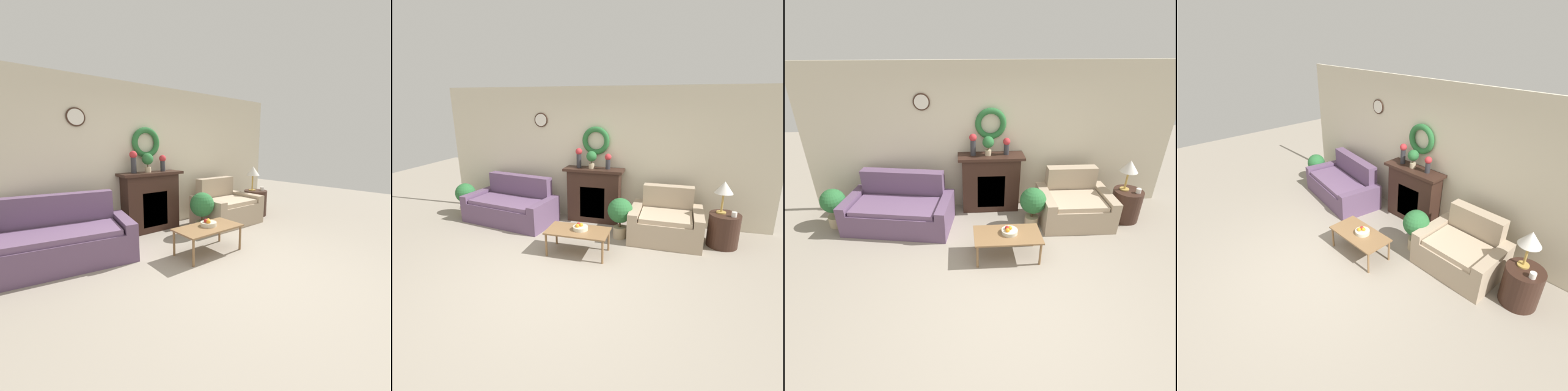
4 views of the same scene
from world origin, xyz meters
TOP-DOWN VIEW (x-y plane):
  - ground_plane at (0.00, 0.00)m, footprint 16.00×16.00m
  - wall_back at (-0.00, 2.51)m, footprint 6.80×0.17m
  - fireplace at (-0.05, 2.31)m, footprint 1.20×0.41m
  - couch_left at (-1.70, 1.84)m, footprint 1.95×1.22m
  - loveseat_right at (1.43, 1.79)m, footprint 1.27×0.97m
  - coffee_table at (0.07, 0.82)m, footprint 1.01×0.54m
  - fruit_bowl at (0.10, 0.85)m, footprint 0.25×0.25m
  - side_table_by_loveseat at (2.40, 1.77)m, footprint 0.52×0.52m
  - table_lamp at (2.34, 1.82)m, footprint 0.30×0.30m
  - mug at (2.52, 1.68)m, footprint 0.09×0.09m
  - vase_on_mantel_left at (-0.37, 2.32)m, footprint 0.14×0.14m
  - vase_on_mantel_right at (0.23, 2.32)m, footprint 0.13×0.13m
  - potted_plant_on_mantel at (-0.10, 2.30)m, footprint 0.21×0.21m
  - potted_plant_floor_by_couch at (-2.84, 1.89)m, footprint 0.43×0.43m
  - potted_plant_floor_by_loveseat at (0.63, 1.61)m, footprint 0.45×0.45m

SIDE VIEW (x-z plane):
  - ground_plane at x=0.00m, z-range 0.00..0.00m
  - side_table_by_loveseat at x=2.40m, z-range 0.00..0.58m
  - couch_left at x=-1.70m, z-range -0.15..0.77m
  - loveseat_right at x=1.43m, z-range -0.15..0.77m
  - coffee_table at x=0.07m, z-range 0.17..0.58m
  - potted_plant_floor_by_couch at x=-2.84m, z-range 0.07..0.78m
  - fruit_bowl at x=0.10m, z-range 0.39..0.51m
  - potted_plant_floor_by_loveseat at x=0.63m, z-range 0.10..0.86m
  - fireplace at x=-0.05m, z-range 0.01..1.13m
  - mug at x=2.52m, z-range 0.58..0.66m
  - table_lamp at x=2.34m, z-range 0.74..1.30m
  - vase_on_mantel_right at x=0.23m, z-range 1.15..1.46m
  - potted_plant_on_mantel at x=-0.10m, z-range 1.17..1.52m
  - vase_on_mantel_left at x=-0.37m, z-range 1.16..1.55m
  - wall_back at x=0.00m, z-range 0.01..2.71m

